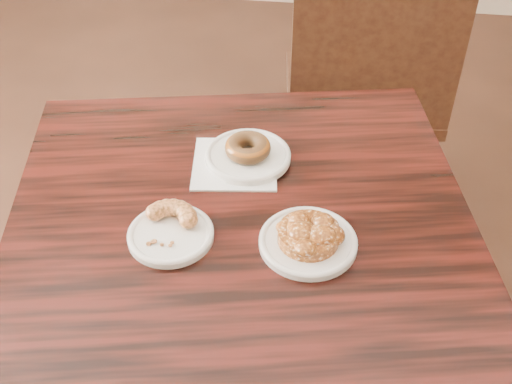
# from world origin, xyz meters

# --- Properties ---
(cafe_table) EXTENTS (1.02, 1.02, 0.75)m
(cafe_table) POSITION_xyz_m (0.08, -0.05, 0.38)
(cafe_table) COLOR black
(cafe_table) RESTS_ON floor
(chair_far) EXTENTS (0.56, 0.56, 0.90)m
(chair_far) POSITION_xyz_m (0.32, 0.90, 0.45)
(chair_far) COLOR black
(chair_far) RESTS_ON floor
(napkin) EXTENTS (0.19, 0.19, 0.00)m
(napkin) POSITION_xyz_m (0.04, 0.11, 0.75)
(napkin) COLOR white
(napkin) RESTS_ON cafe_table
(plate_donut) EXTENTS (0.18, 0.18, 0.01)m
(plate_donut) POSITION_xyz_m (0.07, 0.13, 0.76)
(plate_donut) COLOR white
(plate_donut) RESTS_ON napkin
(plate_cruller) EXTENTS (0.16, 0.16, 0.01)m
(plate_cruller) POSITION_xyz_m (-0.04, -0.11, 0.76)
(plate_cruller) COLOR white
(plate_cruller) RESTS_ON cafe_table
(plate_fritter) EXTENTS (0.18, 0.18, 0.01)m
(plate_fritter) POSITION_xyz_m (0.21, -0.10, 0.76)
(plate_fritter) COLOR white
(plate_fritter) RESTS_ON cafe_table
(glazed_donut) EXTENTS (0.09, 0.09, 0.03)m
(glazed_donut) POSITION_xyz_m (0.07, 0.13, 0.78)
(glazed_donut) COLOR #915115
(glazed_donut) RESTS_ON plate_donut
(apple_fritter) EXTENTS (0.15, 0.15, 0.04)m
(apple_fritter) POSITION_xyz_m (0.21, -0.10, 0.78)
(apple_fritter) COLOR #441C07
(apple_fritter) RESTS_ON plate_fritter
(cruller_fragment) EXTENTS (0.12, 0.12, 0.03)m
(cruller_fragment) POSITION_xyz_m (-0.04, -0.11, 0.78)
(cruller_fragment) COLOR brown
(cruller_fragment) RESTS_ON plate_cruller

